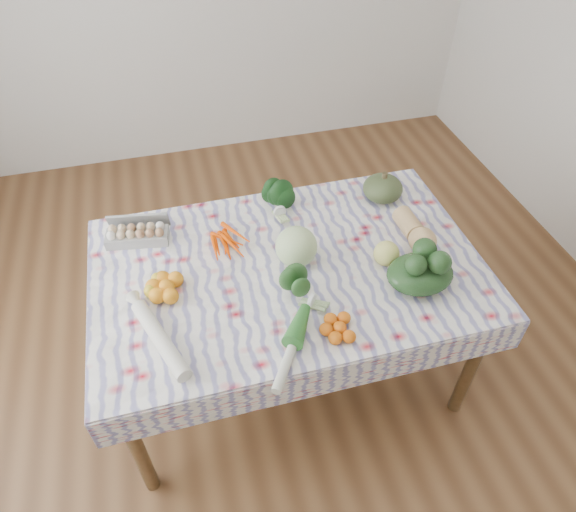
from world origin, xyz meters
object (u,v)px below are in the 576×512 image
at_px(cabbage, 296,247).
at_px(butternut_squash, 415,229).
at_px(dining_table, 288,279).
at_px(grapefruit, 386,253).
at_px(kabocha_squash, 383,188).
at_px(egg_carton, 137,235).

distance_m(cabbage, butternut_squash, 0.55).
relative_size(dining_table, butternut_squash, 6.11).
xyz_separation_m(cabbage, grapefruit, (0.37, -0.10, -0.03)).
distance_m(kabocha_squash, cabbage, 0.61).
relative_size(butternut_squash, grapefruit, 2.38).
bearing_deg(cabbage, butternut_squash, 0.22).
bearing_deg(kabocha_squash, butternut_squash, -85.66).
height_order(cabbage, grapefruit, cabbage).
bearing_deg(butternut_squash, cabbage, 177.89).
bearing_deg(grapefruit, kabocha_squash, 69.48).
xyz_separation_m(kabocha_squash, grapefruit, (-0.16, -0.42, -0.01)).
bearing_deg(kabocha_squash, dining_table, -149.57).
xyz_separation_m(kabocha_squash, cabbage, (-0.53, -0.32, 0.03)).
relative_size(egg_carton, cabbage, 1.54).
bearing_deg(kabocha_squash, grapefruit, -110.52).
bearing_deg(dining_table, egg_carton, 152.09).
distance_m(dining_table, grapefruit, 0.44).
relative_size(kabocha_squash, butternut_squash, 0.74).
distance_m(kabocha_squash, grapefruit, 0.45).
height_order(egg_carton, butternut_squash, butternut_squash).
height_order(butternut_squash, grapefruit, butternut_squash).
height_order(dining_table, butternut_squash, butternut_squash).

